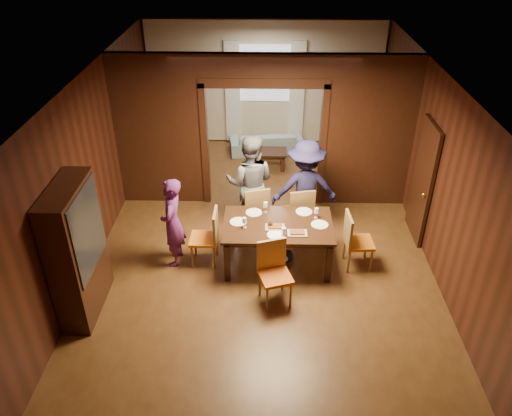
{
  "coord_description": "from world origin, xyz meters",
  "views": [
    {
      "loc": [
        0.05,
        -6.95,
        5.11
      ],
      "look_at": [
        -0.1,
        -0.4,
        1.05
      ],
      "focal_mm": 35.0,
      "sensor_mm": 36.0,
      "label": 1
    }
  ],
  "objects_px": {
    "hutch": "(77,251)",
    "person_purple": "(173,223)",
    "chair_left": "(204,237)",
    "sofa": "(266,142)",
    "dining_table": "(277,244)",
    "chair_far_r": "(299,210)",
    "person_grey": "(250,183)",
    "chair_right": "(359,241)",
    "person_navy": "(305,188)",
    "coffee_table": "(268,159)",
    "chair_near": "(275,275)",
    "chair_far_l": "(254,209)"
  },
  "relations": [
    {
      "from": "chair_far_r",
      "to": "chair_left",
      "type": "bearing_deg",
      "value": 16.86
    },
    {
      "from": "coffee_table",
      "to": "person_navy",
      "type": "bearing_deg",
      "value": -75.68
    },
    {
      "from": "chair_near",
      "to": "sofa",
      "type": "bearing_deg",
      "value": 73.86
    },
    {
      "from": "person_purple",
      "to": "sofa",
      "type": "relative_size",
      "value": 0.9
    },
    {
      "from": "person_grey",
      "to": "sofa",
      "type": "distance_m",
      "value": 3.26
    },
    {
      "from": "dining_table",
      "to": "chair_right",
      "type": "relative_size",
      "value": 1.78
    },
    {
      "from": "person_purple",
      "to": "hutch",
      "type": "distance_m",
      "value": 1.58
    },
    {
      "from": "chair_near",
      "to": "chair_left",
      "type": "bearing_deg",
      "value": 123.25
    },
    {
      "from": "person_purple",
      "to": "sofa",
      "type": "xyz_separation_m",
      "value": [
        1.47,
        4.25,
        -0.51
      ]
    },
    {
      "from": "person_navy",
      "to": "hutch",
      "type": "relative_size",
      "value": 0.88
    },
    {
      "from": "chair_left",
      "to": "chair_far_l",
      "type": "height_order",
      "value": "same"
    },
    {
      "from": "person_grey",
      "to": "dining_table",
      "type": "height_order",
      "value": "person_grey"
    },
    {
      "from": "sofa",
      "to": "chair_right",
      "type": "distance_m",
      "value": 4.56
    },
    {
      "from": "sofa",
      "to": "dining_table",
      "type": "relative_size",
      "value": 0.98
    },
    {
      "from": "person_purple",
      "to": "dining_table",
      "type": "distance_m",
      "value": 1.71
    },
    {
      "from": "coffee_table",
      "to": "chair_right",
      "type": "xyz_separation_m",
      "value": [
        1.45,
        -3.48,
        0.28
      ]
    },
    {
      "from": "person_purple",
      "to": "chair_left",
      "type": "distance_m",
      "value": 0.55
    },
    {
      "from": "chair_far_l",
      "to": "chair_left",
      "type": "bearing_deg",
      "value": 30.84
    },
    {
      "from": "chair_left",
      "to": "chair_near",
      "type": "height_order",
      "value": "same"
    },
    {
      "from": "coffee_table",
      "to": "hutch",
      "type": "distance_m",
      "value": 5.3
    },
    {
      "from": "dining_table",
      "to": "chair_far_r",
      "type": "height_order",
      "value": "chair_far_r"
    },
    {
      "from": "person_navy",
      "to": "chair_near",
      "type": "bearing_deg",
      "value": 69.52
    },
    {
      "from": "chair_left",
      "to": "chair_far_r",
      "type": "xyz_separation_m",
      "value": [
        1.57,
        0.86,
        0.0
      ]
    },
    {
      "from": "sofa",
      "to": "hutch",
      "type": "relative_size",
      "value": 0.85
    },
    {
      "from": "dining_table",
      "to": "chair_far_l",
      "type": "bearing_deg",
      "value": 114.22
    },
    {
      "from": "chair_left",
      "to": "chair_right",
      "type": "xyz_separation_m",
      "value": [
        2.49,
        -0.05,
        0.0
      ]
    },
    {
      "from": "chair_right",
      "to": "coffee_table",
      "type": "bearing_deg",
      "value": 18.47
    },
    {
      "from": "chair_near",
      "to": "chair_far_l",
      "type": "bearing_deg",
      "value": 83.23
    },
    {
      "from": "person_grey",
      "to": "chair_right",
      "type": "distance_m",
      "value": 2.13
    },
    {
      "from": "chair_near",
      "to": "hutch",
      "type": "distance_m",
      "value": 2.79
    },
    {
      "from": "coffee_table",
      "to": "hutch",
      "type": "relative_size",
      "value": 0.4
    },
    {
      "from": "coffee_table",
      "to": "chair_right",
      "type": "distance_m",
      "value": 3.78
    },
    {
      "from": "chair_near",
      "to": "hutch",
      "type": "relative_size",
      "value": 0.48
    },
    {
      "from": "hutch",
      "to": "person_purple",
      "type": "bearing_deg",
      "value": 44.68
    },
    {
      "from": "person_navy",
      "to": "chair_far_r",
      "type": "height_order",
      "value": "person_navy"
    },
    {
      "from": "chair_left",
      "to": "sofa",
      "type": "bearing_deg",
      "value": 167.4
    },
    {
      "from": "person_navy",
      "to": "chair_left",
      "type": "bearing_deg",
      "value": 24.67
    },
    {
      "from": "coffee_table",
      "to": "chair_far_l",
      "type": "height_order",
      "value": "chair_far_l"
    },
    {
      "from": "chair_far_r",
      "to": "chair_near",
      "type": "relative_size",
      "value": 1.0
    },
    {
      "from": "person_navy",
      "to": "chair_right",
      "type": "xyz_separation_m",
      "value": [
        0.82,
        -0.99,
        -0.39
      ]
    },
    {
      "from": "person_navy",
      "to": "chair_far_l",
      "type": "relative_size",
      "value": 1.81
    },
    {
      "from": "person_grey",
      "to": "person_navy",
      "type": "bearing_deg",
      "value": 178.45
    },
    {
      "from": "person_purple",
      "to": "chair_near",
      "type": "relative_size",
      "value": 1.57
    },
    {
      "from": "sofa",
      "to": "chair_far_l",
      "type": "height_order",
      "value": "chair_far_l"
    },
    {
      "from": "person_navy",
      "to": "chair_left",
      "type": "distance_m",
      "value": 1.96
    },
    {
      "from": "sofa",
      "to": "chair_right",
      "type": "bearing_deg",
      "value": 101.74
    },
    {
      "from": "sofa",
      "to": "chair_near",
      "type": "xyz_separation_m",
      "value": [
        0.15,
        -5.17,
        0.24
      ]
    },
    {
      "from": "chair_far_l",
      "to": "chair_far_r",
      "type": "xyz_separation_m",
      "value": [
        0.78,
        -0.02,
        0.0
      ]
    },
    {
      "from": "chair_left",
      "to": "chair_far_r",
      "type": "relative_size",
      "value": 1.0
    },
    {
      "from": "person_grey",
      "to": "hutch",
      "type": "distance_m",
      "value": 3.17
    }
  ]
}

